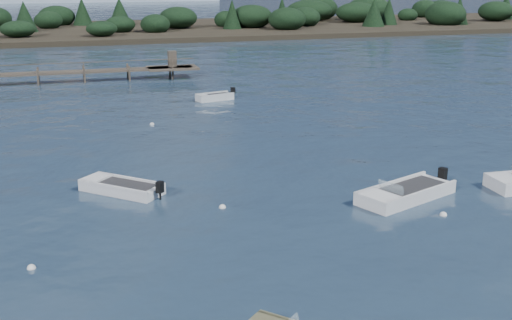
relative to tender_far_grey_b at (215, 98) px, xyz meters
name	(u,v)px	position (x,y,z in m)	size (l,w,h in m)	color
ground	(122,64)	(-5.41, 24.72, -0.17)	(400.00, 400.00, 0.00)	#182738
tender_far_grey_b	(215,98)	(0.00, 0.00, 0.00)	(3.52, 1.96, 1.18)	#B8BEBF
dinghy_mid_white_a	(406,195)	(3.17, -26.25, 0.00)	(5.58, 3.75, 1.30)	silver
dinghy_mid_grey	(122,189)	(-9.64, -21.49, -0.01)	(4.05, 3.96, 1.13)	silver
buoy_b	(443,215)	(3.69, -28.67, -0.17)	(0.32, 0.32, 0.32)	silver
buoy_c	(31,268)	(-13.55, -29.05, -0.17)	(0.32, 0.32, 0.32)	silver
buoy_d	(508,180)	(9.69, -25.21, -0.17)	(0.32, 0.32, 0.32)	silver
buoy_e	(152,125)	(-6.26, -7.48, -0.17)	(0.32, 0.32, 0.32)	silver
buoy_extra_b	(222,208)	(-5.44, -24.97, -0.17)	(0.32, 0.32, 0.32)	silver
far_headland	(239,19)	(19.59, 64.72, 1.80)	(190.00, 40.00, 5.80)	black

